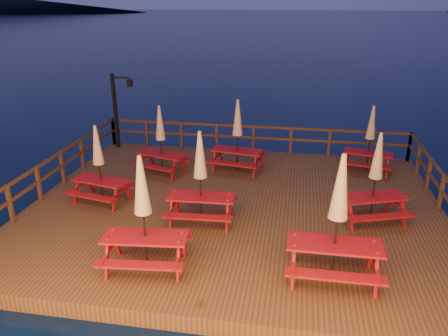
% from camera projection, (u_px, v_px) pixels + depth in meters
% --- Properties ---
extents(ground, '(500.00, 500.00, 0.00)m').
position_uv_depth(ground, '(235.00, 217.00, 13.10)').
color(ground, black).
rests_on(ground, ground).
extents(deck, '(12.00, 10.00, 0.40)m').
position_uv_depth(deck, '(235.00, 211.00, 13.03)').
color(deck, '#482C17').
rests_on(deck, ground).
extents(deck_piles, '(11.44, 9.44, 1.40)m').
position_uv_depth(deck_piles, '(235.00, 226.00, 13.21)').
color(deck_piles, '#3E2A13').
rests_on(deck_piles, ground).
extents(railing, '(11.80, 9.75, 1.10)m').
position_uv_depth(railing, '(243.00, 160.00, 14.31)').
color(railing, '#3E2A13').
rests_on(railing, deck).
extents(lamp_post, '(0.85, 0.18, 3.00)m').
position_uv_depth(lamp_post, '(118.00, 104.00, 17.34)').
color(lamp_post, black).
rests_on(lamp_post, deck).
extents(picnic_table_0, '(1.90, 1.67, 2.36)m').
position_uv_depth(picnic_table_0, '(370.00, 138.00, 15.03)').
color(picnic_table_0, maroon).
rests_on(picnic_table_0, deck).
extents(picnic_table_1, '(2.04, 1.74, 2.70)m').
position_uv_depth(picnic_table_1, '(143.00, 212.00, 9.44)').
color(picnic_table_1, maroon).
rests_on(picnic_table_1, deck).
extents(picnic_table_2, '(2.16, 1.97, 2.54)m').
position_uv_depth(picnic_table_2, '(375.00, 177.00, 11.51)').
color(picnic_table_2, maroon).
rests_on(picnic_table_2, deck).
extents(picnic_table_3, '(2.02, 1.66, 2.88)m').
position_uv_depth(picnic_table_3, '(338.00, 217.00, 9.02)').
color(picnic_table_3, maroon).
rests_on(picnic_table_3, deck).
extents(picnic_table_4, '(1.88, 1.57, 2.58)m').
position_uv_depth(picnic_table_4, '(200.00, 176.00, 11.49)').
color(picnic_table_4, maroon).
rests_on(picnic_table_4, deck).
extents(picnic_table_5, '(2.02, 1.82, 2.40)m').
position_uv_depth(picnic_table_5, '(161.00, 139.00, 14.87)').
color(picnic_table_5, maroon).
rests_on(picnic_table_5, deck).
extents(picnic_table_6, '(1.92, 1.69, 2.38)m').
position_uv_depth(picnic_table_6, '(99.00, 163.00, 12.71)').
color(picnic_table_6, maroon).
rests_on(picnic_table_6, deck).
extents(picnic_table_7, '(2.00, 1.75, 2.55)m').
position_uv_depth(picnic_table_7, '(237.00, 134.00, 15.09)').
color(picnic_table_7, maroon).
rests_on(picnic_table_7, deck).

